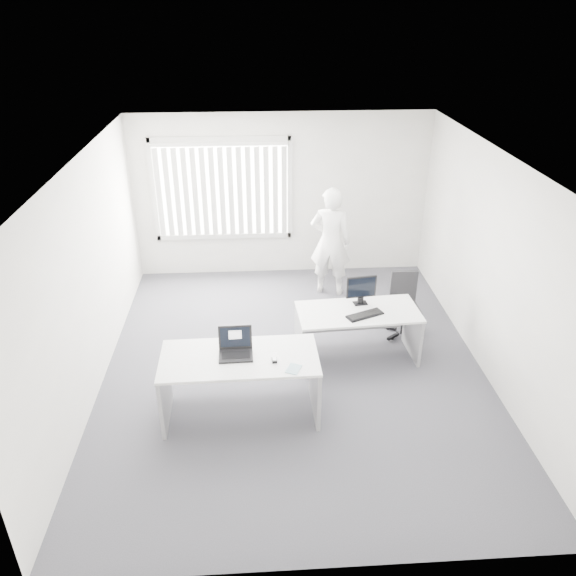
{
  "coord_description": "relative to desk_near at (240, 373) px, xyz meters",
  "views": [
    {
      "loc": [
        -0.48,
        -6.17,
        4.44
      ],
      "look_at": [
        -0.07,
        0.15,
        1.12
      ],
      "focal_mm": 35.0,
      "sensor_mm": 36.0,
      "label": 1
    }
  ],
  "objects": [
    {
      "name": "office_chair",
      "position": [
        2.35,
        1.69,
        -0.3
      ],
      "size": [
        0.54,
        0.54,
        0.94
      ],
      "rotation": [
        0.0,
        0.0,
        0.01
      ],
      "color": "black",
      "rests_on": "ground"
    },
    {
      "name": "keyboard",
      "position": [
        1.62,
        0.95,
        0.16
      ],
      "size": [
        0.52,
        0.35,
        0.02
      ],
      "primitive_type": "cube",
      "rotation": [
        0.0,
        0.0,
        0.41
      ],
      "color": "black",
      "rests_on": "desk_far"
    },
    {
      "name": "wall_front",
      "position": [
        0.69,
        -2.1,
        0.81
      ],
      "size": [
        5.0,
        0.02,
        2.8
      ],
      "primitive_type": "cube",
      "color": "silver",
      "rests_on": "ground"
    },
    {
      "name": "wall_back",
      "position": [
        0.69,
        3.9,
        0.81
      ],
      "size": [
        5.0,
        0.02,
        2.8
      ],
      "primitive_type": "cube",
      "color": "silver",
      "rests_on": "ground"
    },
    {
      "name": "laptop",
      "position": [
        -0.04,
        0.0,
        0.38
      ],
      "size": [
        0.39,
        0.35,
        0.3
      ],
      "primitive_type": null,
      "rotation": [
        0.0,
        0.0,
        0.03
      ],
      "color": "black",
      "rests_on": "desk_near"
    },
    {
      "name": "blinds",
      "position": [
        -0.31,
        3.8,
        0.93
      ],
      "size": [
        2.2,
        0.1,
        1.5
      ],
      "primitive_type": null,
      "color": "silver",
      "rests_on": "wall_back"
    },
    {
      "name": "ground",
      "position": [
        0.69,
        0.9,
        -0.59
      ],
      "size": [
        6.0,
        6.0,
        0.0
      ],
      "primitive_type": "plane",
      "color": "#4F4E55",
      "rests_on": "ground"
    },
    {
      "name": "booklet",
      "position": [
        0.6,
        -0.28,
        0.23
      ],
      "size": [
        0.2,
        0.23,
        0.01
      ],
      "primitive_type": "cube",
      "rotation": [
        0.0,
        0.0,
        -0.42
      ],
      "color": "white",
      "rests_on": "desk_near"
    },
    {
      "name": "desk_far",
      "position": [
        1.56,
        1.08,
        -0.06
      ],
      "size": [
        1.65,
        0.85,
        0.73
      ],
      "rotation": [
        0.0,
        0.0,
        0.06
      ],
      "color": "silver",
      "rests_on": "ground"
    },
    {
      "name": "person",
      "position": [
        1.43,
        3.03,
        0.32
      ],
      "size": [
        0.75,
        0.59,
        1.81
      ],
      "primitive_type": "imported",
      "rotation": [
        0.0,
        0.0,
        2.88
      ],
      "color": "white",
      "rests_on": "ground"
    },
    {
      "name": "ceiling",
      "position": [
        0.69,
        0.9,
        2.21
      ],
      "size": [
        5.0,
        6.0,
        0.02
      ],
      "primitive_type": "cube",
      "color": "white",
      "rests_on": "wall_back"
    },
    {
      "name": "mouse",
      "position": [
        0.39,
        -0.11,
        0.25
      ],
      "size": [
        0.06,
        0.1,
        0.04
      ],
      "primitive_type": null,
      "rotation": [
        0.0,
        0.0,
        0.03
      ],
      "color": "silver",
      "rests_on": "paper_sheet"
    },
    {
      "name": "wall_right",
      "position": [
        3.19,
        0.9,
        0.81
      ],
      "size": [
        0.02,
        6.0,
        2.8
      ],
      "primitive_type": "cube",
      "color": "silver",
      "rests_on": "ground"
    },
    {
      "name": "window",
      "position": [
        -0.31,
        3.86,
        0.96
      ],
      "size": [
        2.32,
        0.06,
        1.76
      ],
      "primitive_type": "cube",
      "color": "beige",
      "rests_on": "wall_back"
    },
    {
      "name": "monitor",
      "position": [
        1.61,
        1.28,
        0.35
      ],
      "size": [
        0.42,
        0.18,
        0.41
      ],
      "primitive_type": null,
      "rotation": [
        0.0,
        0.0,
        0.14
      ],
      "color": "black",
      "rests_on": "desk_far"
    },
    {
      "name": "wall_left",
      "position": [
        -1.81,
        0.9,
        0.81
      ],
      "size": [
        0.02,
        6.0,
        2.8
      ],
      "primitive_type": "cube",
      "color": "silver",
      "rests_on": "ground"
    },
    {
      "name": "paper_sheet",
      "position": [
        0.31,
        -0.05,
        0.23
      ],
      "size": [
        0.34,
        0.27,
        0.0
      ],
      "primitive_type": "cube",
      "rotation": [
        0.0,
        0.0,
        0.21
      ],
      "color": "white",
      "rests_on": "desk_near"
    },
    {
      "name": "desk_near",
      "position": [
        0.0,
        0.0,
        0.0
      ],
      "size": [
        1.8,
        0.87,
        0.82
      ],
      "rotation": [
        0.0,
        0.0,
        0.02
      ],
      "color": "silver",
      "rests_on": "ground"
    }
  ]
}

